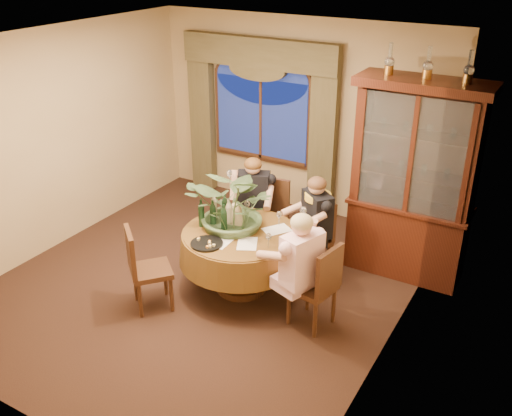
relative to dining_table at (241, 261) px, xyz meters
The scene contains 37 objects.
floor 0.60m from the dining_table, 165.28° to the right, with size 5.00×5.00×0.00m, color black.
wall_back 2.63m from the dining_table, 100.70° to the left, with size 4.50×4.50×0.00m, color #A08556.
wall_right 2.07m from the dining_table, ahead, with size 5.00×5.00×0.00m, color #A08556.
ceiling 2.47m from the dining_table, 165.28° to the right, with size 5.00×5.00×0.00m, color white.
window 2.70m from the dining_table, 114.43° to the left, with size 1.62×0.10×1.32m, color navy, non-canonical shape.
arched_transom 3.06m from the dining_table, 114.43° to the left, with size 1.60×0.06×0.44m, color navy, non-canonical shape.
drapery_left 3.18m from the dining_table, 132.60° to the left, with size 0.38×0.14×2.32m, color #443E22.
drapery_right 2.40m from the dining_table, 90.51° to the left, with size 0.38×0.14×2.32m, color #443E22.
swag_valance 3.12m from the dining_table, 115.20° to the left, with size 2.45×0.16×0.42m, color #443E22, non-canonical shape.
dining_table is the anchor object (origin of this frame).
china_cabinet 2.18m from the dining_table, 41.16° to the left, with size 1.47×0.58×2.39m, color black.
oil_lamp_left 2.78m from the dining_table, 50.26° to the left, with size 0.11×0.11×0.34m, color #A5722D, non-canonical shape.
oil_lamp_center 2.97m from the dining_table, 41.16° to the left, with size 0.11×0.11×0.34m, color #A5722D, non-canonical shape.
oil_lamp_right 3.20m from the dining_table, 34.47° to the left, with size 0.11×0.11×0.34m, color #A5722D, non-canonical shape.
chair_right 1.01m from the dining_table, 10.87° to the right, with size 0.42×0.42×0.96m, color black.
chair_back_right 0.90m from the dining_table, 53.93° to the left, with size 0.42×0.42×0.96m, color black.
chair_back 0.92m from the dining_table, 98.69° to the left, with size 0.42×0.42×0.96m, color black.
chair_front_left 1.03m from the dining_table, 130.90° to the right, with size 0.42×0.42×0.96m, color black.
person_pink 1.01m from the dining_table, 19.31° to the right, with size 0.48×0.44×1.33m, color beige, non-canonical shape.
person_back 0.98m from the dining_table, 111.61° to the left, with size 0.47×0.43×1.30m, color black, non-canonical shape.
person_scarf 0.99m from the dining_table, 51.23° to the left, with size 0.46×0.42×1.28m, color black, non-canonical shape.
stoneware_vase 0.54m from the dining_table, 136.55° to the left, with size 0.15×0.15×0.27m, color tan, non-canonical shape.
centerpiece_plant 1.04m from the dining_table, 140.48° to the left, with size 1.05×1.17×0.91m, color #415B35.
olive_bowl 0.40m from the dining_table, 20.71° to the right, with size 0.14×0.14×0.04m, color #4D612E.
cheese_platter 0.60m from the dining_table, 111.42° to the right, with size 0.35×0.35×0.02m, color black.
wine_bottle_0 0.64m from the dining_table, 152.30° to the left, with size 0.07×0.07×0.33m, color black.
wine_bottle_1 0.70m from the dining_table, 165.18° to the left, with size 0.07×0.07×0.33m, color tan.
wine_bottle_2 0.64m from the dining_table, behind, with size 0.07×0.07×0.33m, color black.
wine_bottle_3 0.72m from the dining_table, 168.72° to the right, with size 0.07×0.07×0.33m, color black.
wine_bottle_4 0.58m from the dining_table, 161.86° to the left, with size 0.07×0.07×0.33m, color tan.
wine_bottle_5 0.57m from the dining_table, 156.16° to the right, with size 0.07×0.07×0.33m, color black.
tasting_paper_0 0.47m from the dining_table, 43.70° to the right, with size 0.21×0.30×0.00m, color white.
tasting_paper_1 0.56m from the dining_table, 37.57° to the left, with size 0.21×0.30×0.00m, color white.
tasting_paper_2 0.49m from the dining_table, 103.13° to the right, with size 0.21×0.30×0.00m, color white.
wine_glass_person_pink 0.66m from the dining_table, 19.31° to the right, with size 0.07×0.07×0.18m, color silver, non-canonical shape.
wine_glass_person_back 0.66m from the dining_table, 111.61° to the left, with size 0.07×0.07×0.18m, color silver, non-canonical shape.
wine_glass_person_scarf 0.66m from the dining_table, 51.23° to the left, with size 0.07×0.07×0.18m, color silver, non-canonical shape.
Camera 1 is at (3.43, -4.69, 3.77)m, focal length 40.00 mm.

